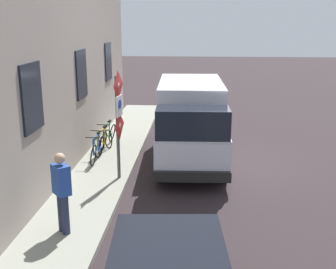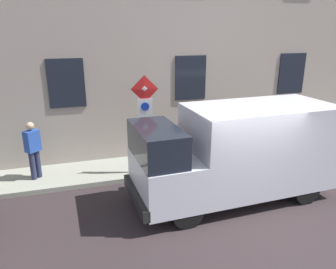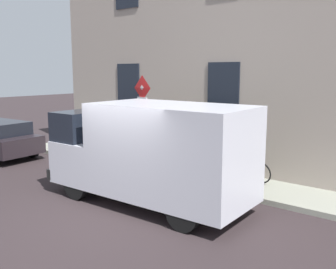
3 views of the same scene
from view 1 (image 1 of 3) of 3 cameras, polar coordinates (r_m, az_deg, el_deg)
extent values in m
plane|color=#2E2526|center=(13.78, 6.21, -3.66)|extent=(80.00, 80.00, 0.00)
cube|color=gray|center=(14.02, -7.58, -3.07)|extent=(1.73, 16.83, 0.14)
cube|color=#9E9085|center=(13.63, -13.40, 14.36)|extent=(0.70, 14.83, 8.66)
cube|color=black|center=(17.57, -7.99, 9.61)|extent=(0.06, 1.10, 1.50)
cube|color=black|center=(13.63, -11.50, 7.89)|extent=(0.06, 1.10, 1.50)
cube|color=black|center=(9.80, -17.72, 4.73)|extent=(0.06, 1.10, 1.50)
cylinder|color=#474C47|center=(11.64, -6.74, 0.81)|extent=(0.09, 0.09, 2.84)
pyramid|color=silver|center=(11.39, -6.54, 6.49)|extent=(0.11, 0.50, 0.50)
pyramid|color=red|center=(11.39, -6.56, 6.49)|extent=(0.10, 0.56, 0.56)
cube|color=white|center=(11.49, -6.55, 3.78)|extent=(0.10, 0.44, 0.56)
cylinder|color=#1933B2|center=(11.47, -6.43, 4.07)|extent=(0.04, 0.24, 0.24)
pyramid|color=silver|center=(11.60, -6.37, 1.11)|extent=(0.11, 0.50, 0.50)
pyramid|color=red|center=(11.60, -6.40, 1.11)|extent=(0.10, 0.56, 0.56)
cube|color=silver|center=(14.02, 3.00, 2.73)|extent=(2.14, 3.87, 2.18)
cube|color=silver|center=(11.65, 3.20, -2.61)|extent=(2.05, 1.47, 1.10)
cube|color=black|center=(11.20, 3.29, 1.45)|extent=(1.95, 1.05, 0.84)
cube|color=black|center=(11.06, 3.26, -5.62)|extent=(2.00, 0.23, 0.28)
cylinder|color=black|center=(12.08, 7.33, -4.52)|extent=(0.25, 0.77, 0.76)
cylinder|color=black|center=(12.04, -1.06, -4.47)|extent=(0.25, 0.77, 0.76)
cylinder|color=black|center=(15.25, 6.19, -0.31)|extent=(0.25, 0.77, 0.76)
cylinder|color=black|center=(15.21, -0.43, -0.26)|extent=(0.25, 0.77, 0.76)
torus|color=black|center=(14.50, -8.61, -0.85)|extent=(0.22, 0.67, 0.66)
torus|color=black|center=(15.46, -7.46, 0.21)|extent=(0.22, 0.67, 0.66)
cylinder|color=#2C8744|center=(14.75, -8.25, 0.28)|extent=(0.09, 0.60, 0.60)
cylinder|color=#2C8744|center=(14.75, -8.21, 1.37)|extent=(0.10, 0.73, 0.07)
cylinder|color=#2C8744|center=(15.09, -7.85, 0.57)|extent=(0.05, 0.19, 0.55)
cylinder|color=#2C8744|center=(15.28, -7.67, -0.14)|extent=(0.07, 0.43, 0.12)
cylinder|color=#2C8744|center=(14.45, -8.62, 0.12)|extent=(0.04, 0.09, 0.50)
cube|color=black|center=(15.09, -7.81, 1.79)|extent=(0.10, 0.21, 0.06)
cylinder|color=#262626|center=(14.40, -8.63, 1.29)|extent=(0.46, 0.07, 0.03)
torus|color=black|center=(13.76, -9.43, -1.76)|extent=(0.22, 0.67, 0.66)
torus|color=black|center=(14.70, -7.96, -0.60)|extent=(0.22, 0.67, 0.66)
cylinder|color=#C89315|center=(14.00, -8.97, -0.56)|extent=(0.12, 0.60, 0.60)
cylinder|color=#C89315|center=(14.00, -8.91, 0.60)|extent=(0.14, 0.72, 0.07)
cylinder|color=#C89315|center=(14.33, -8.46, -0.24)|extent=(0.06, 0.19, 0.55)
cylinder|color=#C89315|center=(14.52, -8.24, -0.98)|extent=(0.10, 0.43, 0.12)
cylinder|color=#C89315|center=(13.71, -9.43, -0.74)|extent=(0.05, 0.09, 0.50)
cube|color=black|center=(14.32, -8.40, 1.04)|extent=(0.11, 0.21, 0.06)
cylinder|color=#262626|center=(13.66, -9.45, 0.49)|extent=(0.46, 0.09, 0.03)
torus|color=black|center=(12.99, -9.93, -2.79)|extent=(0.12, 0.66, 0.66)
torus|color=black|center=(13.97, -8.90, -1.47)|extent=(0.12, 0.66, 0.66)
cylinder|color=#1F51B2|center=(13.25, -9.62, -1.50)|extent=(0.04, 0.60, 0.60)
cylinder|color=#1F51B2|center=(13.24, -9.60, -0.28)|extent=(0.04, 0.73, 0.07)
cylinder|color=#1F51B2|center=(13.59, -9.26, -1.13)|extent=(0.04, 0.18, 0.55)
cylinder|color=#1F51B2|center=(13.78, -9.09, -1.89)|extent=(0.04, 0.43, 0.12)
cylinder|color=#1F51B2|center=(12.94, -9.96, -1.72)|extent=(0.04, 0.09, 0.50)
cube|color=black|center=(13.58, -9.24, 0.23)|extent=(0.08, 0.20, 0.06)
cylinder|color=#262626|center=(12.89, -9.99, -0.42)|extent=(0.46, 0.03, 0.03)
cylinder|color=#262B47|center=(9.11, -13.55, -10.35)|extent=(0.16, 0.16, 0.85)
cylinder|color=#262B47|center=(9.26, -14.02, -9.95)|extent=(0.16, 0.16, 0.85)
cube|color=#24479C|center=(8.90, -14.08, -5.86)|extent=(0.46, 0.47, 0.62)
sphere|color=tan|center=(8.75, -14.27, -3.11)|extent=(0.22, 0.22, 0.22)
camera|label=2|loc=(11.30, 41.43, 10.83)|focal=34.29mm
camera|label=3|loc=(20.25, 23.38, 10.65)|focal=40.77mm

